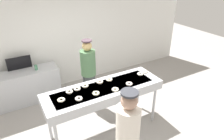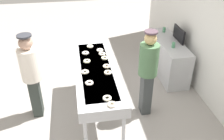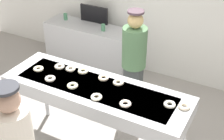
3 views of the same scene
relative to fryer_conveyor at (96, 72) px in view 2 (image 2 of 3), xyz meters
name	(u,v)px [view 2 (image 2 of 3)]	position (x,y,z in m)	size (l,w,h in m)	color
ground_plane	(98,113)	(0.00, 0.00, -0.94)	(16.00, 16.00, 0.00)	#9E9993
back_wall	(223,38)	(0.00, 2.30, 0.49)	(8.00, 0.12, 2.86)	white
fryer_conveyor	(96,72)	(0.00, 0.00, 0.00)	(2.32, 0.73, 1.04)	#B7BABF
sugar_donut_0	(85,72)	(0.14, -0.20, 0.11)	(0.13, 0.13, 0.04)	white
sugar_donut_1	(107,66)	(0.01, 0.19, 0.11)	(0.13, 0.13, 0.04)	#F7E5C5
sugar_donut_2	(100,50)	(-0.63, 0.15, 0.11)	(0.13, 0.13, 0.04)	white
sugar_donut_3	(85,53)	(-0.56, -0.14, 0.11)	(0.13, 0.13, 0.04)	silver
sugar_donut_4	(90,46)	(-0.83, -0.02, 0.11)	(0.13, 0.13, 0.04)	#F9F0CD
sugar_donut_5	(107,98)	(0.91, 0.06, 0.11)	(0.13, 0.13, 0.04)	white
sugar_donut_6	(112,104)	(1.06, 0.11, 0.11)	(0.13, 0.13, 0.04)	#FBE8C9
sugar_donut_7	(89,83)	(0.48, -0.15, 0.11)	(0.13, 0.13, 0.04)	#F5E1D1
sugar_donut_8	(102,54)	(-0.47, 0.17, 0.11)	(0.13, 0.13, 0.04)	white
sugar_donut_9	(108,72)	(0.22, 0.18, 0.11)	(0.13, 0.13, 0.04)	#F6E9C7
sugar_donut_10	(105,58)	(-0.30, 0.20, 0.11)	(0.13, 0.13, 0.04)	#F5F1C7
sugar_donut_11	(87,61)	(-0.23, -0.14, 0.11)	(0.13, 0.13, 0.04)	#EFEFC1
worker_baker	(148,69)	(0.08, 0.92, 0.02)	(0.34, 0.34, 1.69)	#393F40
customer_waiting	(31,72)	(-0.20, -1.13, 0.00)	(0.35, 0.35, 1.65)	#2E3631
prep_counter	(167,57)	(-1.26, 1.85, -0.52)	(1.67, 0.52, 0.84)	#B7BABF
paper_cup_0	(164,30)	(-1.80, 1.91, -0.04)	(0.07, 0.07, 0.12)	#4C8C66
paper_cup_1	(173,45)	(-0.92, 1.81, -0.04)	(0.07, 0.07, 0.12)	#4C8C66
menu_display	(179,34)	(-1.26, 2.06, 0.05)	(0.56, 0.04, 0.31)	black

